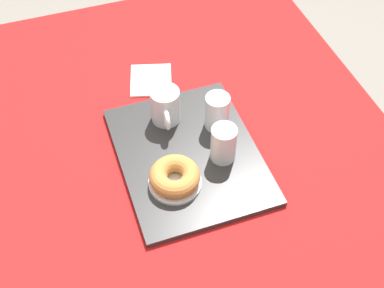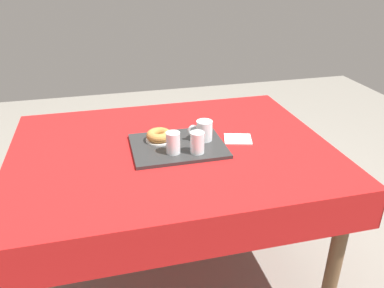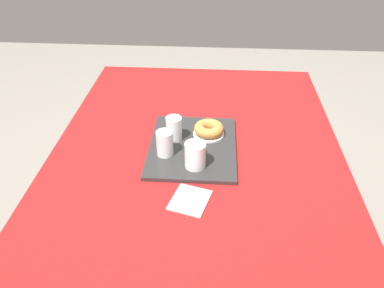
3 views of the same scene
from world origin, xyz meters
name	(u,v)px [view 1 (image 1 of 3)]	position (x,y,z in m)	size (l,w,h in m)	color
dining_table	(186,188)	(0.00, 0.00, 0.66)	(1.41, 1.08, 0.74)	red
serving_tray	(189,155)	(-0.03, 0.02, 0.75)	(0.41, 0.32, 0.02)	#2D2D2D
tea_mug_left	(164,107)	(-0.15, 0.00, 0.80)	(0.11, 0.07, 0.09)	white
water_glass_near	(217,113)	(-0.09, 0.11, 0.80)	(0.06, 0.06, 0.09)	white
water_glass_far	(223,145)	(0.01, 0.09, 0.80)	(0.06, 0.06, 0.09)	white
donut_plate_left	(175,183)	(0.05, -0.04, 0.76)	(0.12, 0.12, 0.01)	white
sugar_donut_left	(175,176)	(0.05, -0.04, 0.78)	(0.12, 0.12, 0.04)	#BC7F3D
paper_napkin	(151,80)	(-0.31, 0.01, 0.74)	(0.12, 0.11, 0.01)	white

